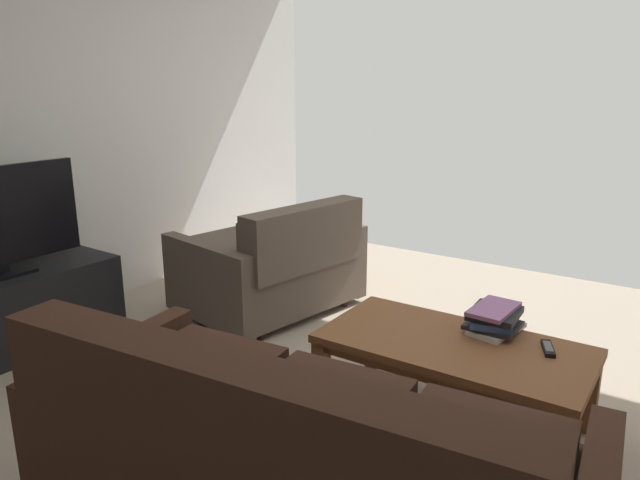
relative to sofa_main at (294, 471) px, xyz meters
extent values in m
cube|color=tan|center=(0.24, -1.07, -0.38)|extent=(5.00, 5.29, 0.01)
cube|color=silver|center=(2.74, -1.07, 0.94)|extent=(0.12, 5.29, 2.64)
cylinder|color=black|center=(0.78, -0.36, -0.35)|extent=(0.05, 0.05, 0.06)
cube|color=#382116|center=(-0.54, -0.13, 0.13)|extent=(0.57, 0.77, 0.10)
cube|color=#382116|center=(0.01, -0.09, 0.13)|extent=(0.57, 0.77, 0.10)
cube|color=#382116|center=(0.55, -0.04, 0.13)|extent=(0.57, 0.77, 0.10)
cube|color=#382116|center=(-0.02, 0.29, 0.27)|extent=(1.66, 0.32, 0.48)
cube|color=#382116|center=(-0.02, 0.18, 0.27)|extent=(0.50, 0.16, 0.35)
cube|color=#382116|center=(0.53, 0.22, 0.27)|extent=(0.50, 0.16, 0.35)
cube|color=#382116|center=(0.88, 0.01, -0.05)|extent=(0.17, 0.84, 0.56)
cylinder|color=black|center=(1.84, -2.26, -0.35)|extent=(0.06, 0.06, 0.06)
cylinder|color=black|center=(1.99, -1.48, -0.35)|extent=(0.06, 0.06, 0.06)
cylinder|color=black|center=(1.10, -2.13, -0.35)|extent=(0.06, 0.06, 0.06)
cylinder|color=black|center=(1.25, -1.34, -0.35)|extent=(0.06, 0.06, 0.06)
cube|color=brown|center=(1.55, -1.80, -0.13)|extent=(1.04, 1.10, 0.37)
cube|color=brown|center=(1.56, -1.81, 0.11)|extent=(0.92, 1.02, 0.10)
cube|color=brown|center=(1.17, -1.73, 0.22)|extent=(0.35, 0.97, 0.42)
cube|color=brown|center=(1.28, -1.75, 0.22)|extent=(0.28, 0.87, 0.29)
cube|color=brown|center=(1.45, -2.32, -0.06)|extent=(0.88, 0.26, 0.53)
cube|color=brown|center=(1.64, -1.28, -0.06)|extent=(0.88, 0.26, 0.53)
cube|color=brown|center=(-0.10, -1.14, 0.02)|extent=(1.23, 0.63, 0.04)
cube|color=brown|center=(-0.10, -1.14, -0.03)|extent=(1.13, 0.57, 0.05)
cube|color=brown|center=(-0.67, -1.41, -0.19)|extent=(0.07, 0.07, 0.38)
cube|color=brown|center=(0.47, -1.41, -0.19)|extent=(0.07, 0.07, 0.38)
cube|color=brown|center=(-0.67, -0.87, -0.19)|extent=(0.07, 0.07, 0.38)
cube|color=brown|center=(0.47, -0.87, -0.19)|extent=(0.07, 0.07, 0.38)
cube|color=black|center=(2.38, -0.38, -0.13)|extent=(0.49, 1.30, 0.49)
cube|color=black|center=(2.40, -0.41, -0.13)|extent=(0.21, 0.24, 0.06)
cube|color=black|center=(2.38, -0.38, 0.12)|extent=(0.21, 0.32, 0.02)
cube|color=black|center=(2.38, -0.38, 0.16)|extent=(0.04, 0.06, 0.06)
cube|color=silver|center=(-0.23, -1.37, 0.05)|extent=(0.22, 0.32, 0.02)
cube|color=black|center=(-0.22, -1.35, 0.07)|extent=(0.24, 0.24, 0.02)
cube|color=#385693|center=(-0.21, -1.35, 0.10)|extent=(0.25, 0.28, 0.03)
cube|color=black|center=(-0.22, -1.36, 0.13)|extent=(0.23, 0.27, 0.03)
cube|color=#996699|center=(-0.21, -1.35, 0.16)|extent=(0.19, 0.31, 0.02)
cube|color=black|center=(-0.49, -1.28, 0.05)|extent=(0.10, 0.17, 0.02)
cube|color=#59595B|center=(-0.49, -1.28, 0.06)|extent=(0.07, 0.11, 0.00)
camera|label=1|loc=(-0.99, 1.33, 1.23)|focal=33.14mm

